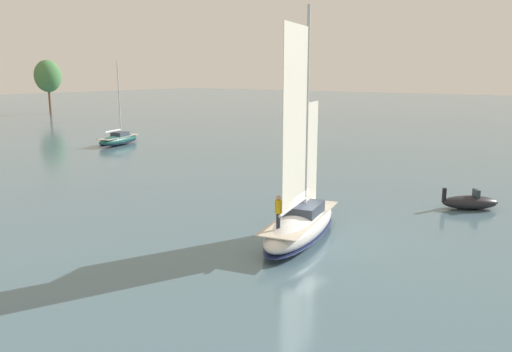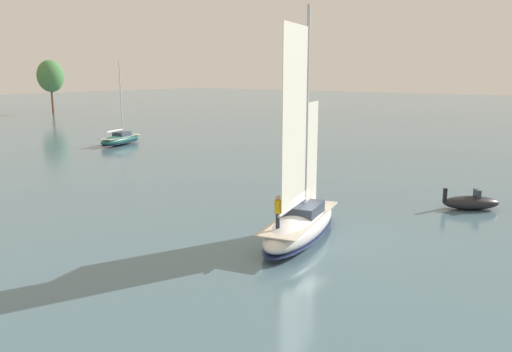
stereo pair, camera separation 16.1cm
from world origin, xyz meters
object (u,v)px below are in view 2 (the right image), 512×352
object	(u,v)px
sailboat_moored_mid_channel	(120,139)
motor_tender	(471,202)
sailboat_main	(301,221)
tree_shore_left	(50,76)

from	to	relation	value
sailboat_moored_mid_channel	motor_tender	size ratio (longest dim) A/B	2.70
sailboat_main	sailboat_moored_mid_channel	size ratio (longest dim) A/B	1.19
tree_shore_left	motor_tender	size ratio (longest dim) A/B	3.06
sailboat_main	motor_tender	distance (m)	13.05
sailboat_main	motor_tender	size ratio (longest dim) A/B	3.21
tree_shore_left	sailboat_moored_mid_channel	size ratio (longest dim) A/B	1.14
motor_tender	tree_shore_left	bearing A→B (deg)	74.03
sailboat_main	motor_tender	world-z (taller)	sailboat_main
sailboat_main	sailboat_moored_mid_channel	xyz separation A→B (m)	(16.92, 37.11, -0.29)
tree_shore_left	motor_tender	xyz separation A→B (m)	(-26.95, -94.18, -7.64)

